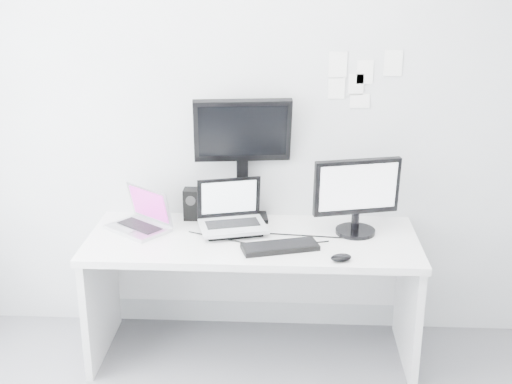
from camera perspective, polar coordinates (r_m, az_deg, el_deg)
back_wall at (r=3.78m, az=-0.02°, el=6.88°), size 3.60×0.00×3.60m
desk at (r=3.79m, az=-0.29°, el=-9.00°), size 1.80×0.70×0.73m
macbook at (r=3.74m, az=-10.21°, el=-1.48°), size 0.41×0.40×0.25m
speaker at (r=3.88m, az=-5.52°, el=-1.02°), size 0.12×0.12×0.18m
dell_laptop at (r=3.64m, az=-2.01°, el=-1.36°), size 0.42×0.36×0.30m
rear_monitor at (r=3.77m, az=-1.17°, el=2.94°), size 0.56×0.26×0.74m
samsung_monitor at (r=3.65m, az=8.67°, el=-0.31°), size 0.52×0.34×0.44m
keyboard at (r=3.48m, az=2.08°, el=-4.73°), size 0.42×0.25×0.03m
mouse at (r=3.38m, az=7.30°, el=-5.60°), size 0.13×0.10×0.04m
wall_note_0 at (r=3.73m, az=7.03°, el=10.79°), size 0.10×0.00×0.14m
wall_note_1 at (r=3.75m, az=9.33°, el=10.11°), size 0.09×0.00×0.13m
wall_note_2 at (r=3.76m, az=11.68°, el=10.77°), size 0.10×0.00×0.14m
wall_note_3 at (r=3.77m, az=8.89°, el=7.72°), size 0.11×0.00×0.08m
wall_note_4 at (r=3.75m, az=8.58°, el=9.12°), size 0.08×0.00×0.11m
wall_note_5 at (r=3.75m, az=6.90°, el=8.80°), size 0.09×0.00×0.12m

